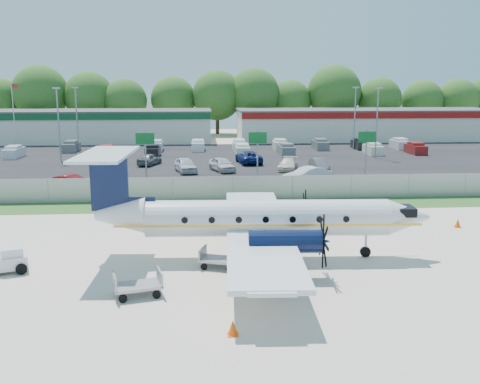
{
  "coord_description": "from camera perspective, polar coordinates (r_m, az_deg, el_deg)",
  "views": [
    {
      "loc": [
        -2.63,
        -29.45,
        9.51
      ],
      "look_at": [
        0.0,
        6.0,
        2.3
      ],
      "focal_mm": 40.0,
      "sensor_mm": 36.0,
      "label": 1
    }
  ],
  "objects": [
    {
      "name": "parked_car_d",
      "position": [
        60.19,
        5.13,
        2.33
      ],
      "size": [
        3.13,
        4.96,
        1.34
      ],
      "primitive_type": "imported",
      "rotation": [
        0.0,
        0.0,
        -0.29
      ],
      "color": "beige",
      "rests_on": "ground"
    },
    {
      "name": "light_pole_se",
      "position": [
        80.8,
        12.16,
        8.18
      ],
      "size": [
        0.9,
        0.35,
        9.09
      ],
      "color": "gray",
      "rests_on": "ground"
    },
    {
      "name": "sign_left",
      "position": [
        52.96,
        -10.07,
        4.9
      ],
      "size": [
        1.8,
        0.26,
        5.0
      ],
      "color": "gray",
      "rests_on": "ground"
    },
    {
      "name": "cone_port_wing",
      "position": [
        21.22,
        -0.78,
        -14.3
      ],
      "size": [
        0.43,
        0.43,
        0.61
      ],
      "color": "#F84F07",
      "rests_on": "ground"
    },
    {
      "name": "sign_right",
      "position": [
        55.25,
        13.35,
        5.03
      ],
      "size": [
        1.8,
        0.26,
        5.0
      ],
      "color": "gray",
      "rests_on": "ground"
    },
    {
      "name": "parked_car_e",
      "position": [
        60.62,
        8.42,
        2.32
      ],
      "size": [
        1.7,
        4.09,
        1.32
      ],
      "primitive_type": "imported",
      "rotation": [
        0.0,
        0.0,
        0.08
      ],
      "color": "#595B5E",
      "rests_on": "ground"
    },
    {
      "name": "parked_car_b",
      "position": [
        58.85,
        -5.82,
        2.11
      ],
      "size": [
        2.94,
        5.08,
        1.63
      ],
      "primitive_type": "imported",
      "rotation": [
        0.0,
        0.0,
        0.23
      ],
      "color": "silver",
      "rests_on": "ground"
    },
    {
      "name": "parked_car_c",
      "position": [
        59.24,
        -1.93,
        2.22
      ],
      "size": [
        3.25,
        4.87,
        1.54
      ],
      "primitive_type": "imported",
      "rotation": [
        0.0,
        0.0,
        0.35
      ],
      "color": "silver",
      "rests_on": "ground"
    },
    {
      "name": "parked_car_f",
      "position": [
        64.6,
        -9.62,
        2.84
      ],
      "size": [
        3.03,
        4.55,
        1.44
      ],
      "primitive_type": "imported",
      "rotation": [
        0.0,
        0.0,
        2.8
      ],
      "color": "#595B5E",
      "rests_on": "ground"
    },
    {
      "name": "pushback_tug",
      "position": [
        30.2,
        -23.78,
        -6.67
      ],
      "size": [
        2.71,
        2.33,
        1.29
      ],
      "color": "silver",
      "rests_on": "ground"
    },
    {
      "name": "cone_starboard_wing",
      "position": [
        37.74,
        -9.47,
        -2.91
      ],
      "size": [
        0.36,
        0.36,
        0.51
      ],
      "color": "#F84F07",
      "rests_on": "ground"
    },
    {
      "name": "light_pole_ne",
      "position": [
        71.27,
        14.41,
        7.67
      ],
      "size": [
        0.9,
        0.35,
        9.09
      ],
      "color": "gray",
      "rests_on": "ground"
    },
    {
      "name": "ground",
      "position": [
        31.06,
        0.82,
        -6.37
      ],
      "size": [
        170.0,
        170.0,
        0.0
      ],
      "primitive_type": "plane",
      "color": "beige",
      "rests_on": "ground"
    },
    {
      "name": "cone_nose",
      "position": [
        39.01,
        22.21,
        -3.09
      ],
      "size": [
        0.42,
        0.42,
        0.59
      ],
      "color": "#F84F07",
      "rests_on": "ground"
    },
    {
      "name": "access_road",
      "position": [
        49.44,
        -1.11,
        0.39
      ],
      "size": [
        170.0,
        8.0,
        0.02
      ],
      "primitive_type": "cube",
      "color": "black",
      "rests_on": "ground"
    },
    {
      "name": "parked_car_g",
      "position": [
        65.14,
        0.92,
        3.07
      ],
      "size": [
        3.21,
        5.71,
        1.51
      ],
      "primitive_type": "imported",
      "rotation": [
        0.0,
        0.0,
        3.28
      ],
      "color": "navy",
      "rests_on": "ground"
    },
    {
      "name": "baggage_cart_near",
      "position": [
        25.12,
        -10.85,
        -9.71
      ],
      "size": [
        2.4,
        1.78,
        1.13
      ],
      "color": "gray",
      "rests_on": "ground"
    },
    {
      "name": "building_east",
      "position": [
        96.05,
        13.21,
        7.06
      ],
      "size": [
        44.4,
        12.4,
        5.24
      ],
      "color": "silver",
      "rests_on": "ground"
    },
    {
      "name": "parked_car_a",
      "position": [
        59.87,
        -14.4,
        1.96
      ],
      "size": [
        2.89,
        5.42,
        1.49
      ],
      "primitive_type": "imported",
      "rotation": [
        0.0,
        0.0,
        0.16
      ],
      "color": "silver",
      "rests_on": "ground"
    },
    {
      "name": "light_pole_sw",
      "position": [
        79.49,
        -17.02,
        7.89
      ],
      "size": [
        0.9,
        0.35,
        9.09
      ],
      "color": "gray",
      "rests_on": "ground"
    },
    {
      "name": "road_car_mid",
      "position": [
        52.02,
        7.18,
        0.84
      ],
      "size": [
        5.3,
        3.61,
        1.65
      ],
      "primitive_type": "imported",
      "rotation": [
        0.0,
        0.0,
        -1.16
      ],
      "color": "silver",
      "rests_on": "ground"
    },
    {
      "name": "tree_line",
      "position": [
        103.92,
        -2.79,
        6.2
      ],
      "size": [
        112.0,
        6.0,
        14.0
      ],
      "primitive_type": null,
      "color": "#2A5819",
      "rests_on": "ground"
    },
    {
      "name": "baggage_cart_far",
      "position": [
        28.31,
        -2.17,
        -7.13
      ],
      "size": [
        2.27,
        1.77,
        1.04
      ],
      "color": "gray",
      "rests_on": "ground"
    },
    {
      "name": "far_parking_rows",
      "position": [
        75.1,
        -2.21,
        4.18
      ],
      "size": [
        56.0,
        10.0,
        1.6
      ],
      "primitive_type": null,
      "color": "gray",
      "rests_on": "ground"
    },
    {
      "name": "sign_mid",
      "position": [
        52.99,
        1.89,
        5.07
      ],
      "size": [
        1.8,
        0.26,
        5.0
      ],
      "color": "gray",
      "rests_on": "ground"
    },
    {
      "name": "parking_lot",
      "position": [
        70.14,
        -2.06,
        3.68
      ],
      "size": [
        170.0,
        32.0,
        0.02
      ],
      "primitive_type": "cube",
      "color": "black",
      "rests_on": "ground"
    },
    {
      "name": "light_pole_nw",
      "position": [
        69.78,
        -18.81,
        7.35
      ],
      "size": [
        0.9,
        0.35,
        9.09
      ],
      "color": "gray",
      "rests_on": "ground"
    },
    {
      "name": "aircraft",
      "position": [
        29.36,
        2.11,
        -2.79
      ],
      "size": [
        19.07,
        18.81,
        5.91
      ],
      "color": "silver",
      "rests_on": "ground"
    },
    {
      "name": "grass_verge",
      "position": [
        42.6,
        -0.6,
        -1.42
      ],
      "size": [
        170.0,
        4.0,
        0.02
      ],
      "primitive_type": "cube",
      "color": "#2D561E",
      "rests_on": "ground"
    },
    {
      "name": "flagpole_east",
      "position": [
        89.15,
        -22.98,
        8.08
      ],
      "size": [
        1.06,
        0.12,
        10.0
      ],
      "color": "silver",
      "rests_on": "ground"
    },
    {
      "name": "road_car_west",
      "position": [
        50.05,
        -17.47,
        -0.02
      ],
      "size": [
        4.97,
        3.18,
        1.55
      ],
      "primitive_type": "imported",
      "rotation": [
        0.0,
        0.0,
        1.21
      ],
      "color": "maroon",
      "rests_on": "ground"
    },
    {
      "name": "building_west",
      "position": [
        94.14,
        -17.47,
        6.75
      ],
      "size": [
        46.4,
        12.4,
        5.24
      ],
      "color": "silver",
      "rests_on": "ground"
    },
    {
      "name": "perimeter_fence",
      "position": [
        44.35,
        -0.76,
        0.41
      ],
      "size": [
        120.0,
        0.06,
        1.99
      ],
      "color": "gray",
      "rests_on": "ground"
    }
  ]
}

